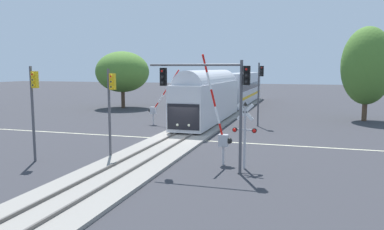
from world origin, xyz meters
name	(u,v)px	position (x,y,z in m)	size (l,w,h in m)	color
ground_plane	(179,139)	(0.00, 0.00, 0.00)	(220.00, 220.00, 0.00)	#333338
road_centre_stripe	(179,139)	(0.00, 0.00, 0.00)	(44.00, 0.20, 0.01)	beige
railway_track	(179,138)	(0.00, 0.00, 0.10)	(4.40, 80.00, 0.32)	gray
commuter_train	(229,90)	(0.00, 20.53, 2.78)	(3.04, 42.08, 5.16)	silver
crossing_gate_near	(222,130)	(4.92, -6.73, 2.04)	(1.87, 0.40, 6.49)	#B7B7BC
crossing_signal_mast	(245,128)	(6.36, -7.31, 2.34)	(1.36, 0.44, 3.82)	#B2B2B7
crossing_gate_far	(156,106)	(-4.74, 6.73, 1.89)	(3.31, 0.40, 5.52)	#B7B7BC
traffic_signal_near_right	(214,88)	(4.84, -8.46, 4.64)	(5.59, 0.38, 6.10)	#4C4C51
traffic_signal_median	(111,99)	(-2.08, -7.15, 3.78)	(0.53, 0.38, 5.65)	#4C4C51
traffic_signal_near_left	(34,98)	(-6.08, -9.30, 3.88)	(0.53, 0.38, 5.79)	#4C4C51
traffic_signal_far_side	(260,84)	(5.33, 8.70, 4.13)	(0.53, 0.38, 6.19)	#4C4C51
maple_right_background	(367,66)	(15.78, 15.94, 5.91)	(5.32, 5.32, 10.07)	brown
pine_left_background	(122,72)	(-15.47, 20.58, 5.14)	(7.57, 7.57, 8.04)	#4C3828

